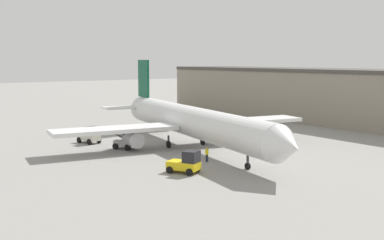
{
  "coord_description": "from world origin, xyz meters",
  "views": [
    {
      "loc": [
        51.04,
        -36.6,
        11.72
      ],
      "look_at": [
        0.0,
        0.0,
        3.81
      ],
      "focal_mm": 45.0,
      "sensor_mm": 36.0,
      "label": 1
    }
  ],
  "objects_px": {
    "belt_loader_truck": "(127,141)",
    "pushback_tug": "(186,163)",
    "ground_crew_worker": "(207,154)",
    "airplane": "(189,121)",
    "baggage_tug": "(90,135)"
  },
  "relations": [
    {
      "from": "pushback_tug",
      "to": "ground_crew_worker",
      "type": "bearing_deg",
      "value": 93.98
    },
    {
      "from": "airplane",
      "to": "ground_crew_worker",
      "type": "bearing_deg",
      "value": -12.85
    },
    {
      "from": "ground_crew_worker",
      "to": "baggage_tug",
      "type": "distance_m",
      "value": 20.21
    },
    {
      "from": "airplane",
      "to": "ground_crew_worker",
      "type": "xyz_separation_m",
      "value": [
        8.73,
        -3.61,
        -2.62
      ]
    },
    {
      "from": "ground_crew_worker",
      "to": "pushback_tug",
      "type": "xyz_separation_m",
      "value": [
        3.22,
        -5.17,
        0.18
      ]
    },
    {
      "from": "airplane",
      "to": "belt_loader_truck",
      "type": "xyz_separation_m",
      "value": [
        -3.79,
        -7.35,
        -2.48
      ]
    },
    {
      "from": "belt_loader_truck",
      "to": "baggage_tug",
      "type": "bearing_deg",
      "value": 167.43
    },
    {
      "from": "airplane",
      "to": "ground_crew_worker",
      "type": "relative_size",
      "value": 26.26
    },
    {
      "from": "airplane",
      "to": "belt_loader_truck",
      "type": "distance_m",
      "value": 8.63
    },
    {
      "from": "airplane",
      "to": "pushback_tug",
      "type": "bearing_deg",
      "value": -26.71
    },
    {
      "from": "airplane",
      "to": "belt_loader_truck",
      "type": "bearing_deg",
      "value": -107.66
    },
    {
      "from": "ground_crew_worker",
      "to": "baggage_tug",
      "type": "relative_size",
      "value": 0.48
    },
    {
      "from": "belt_loader_truck",
      "to": "pushback_tug",
      "type": "height_order",
      "value": "pushback_tug"
    },
    {
      "from": "belt_loader_truck",
      "to": "pushback_tug",
      "type": "bearing_deg",
      "value": -35.3
    },
    {
      "from": "pushback_tug",
      "to": "belt_loader_truck",
      "type": "bearing_deg",
      "value": 146.9
    }
  ]
}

